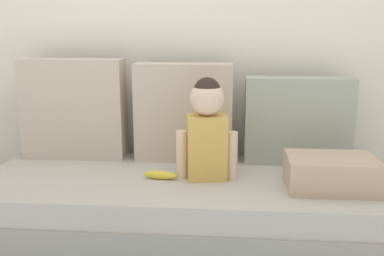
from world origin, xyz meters
name	(u,v)px	position (x,y,z in m)	size (l,w,h in m)	color
ground_plane	(178,248)	(0.00, 0.00, 0.00)	(12.00, 12.00, 0.00)	#B2ADA3
back_wall	(187,7)	(0.00, 0.54, 1.23)	(5.20, 0.10, 2.45)	silver
couch	(178,213)	(0.00, 0.00, 0.19)	(2.00, 0.81, 0.39)	#9C978F
throw_pillow_left	(74,109)	(-0.62, 0.31, 0.66)	(0.57, 0.16, 0.56)	#C1B29E
throw_pillow_center	(184,112)	(0.00, 0.31, 0.65)	(0.53, 0.16, 0.54)	#C1B29E
throw_pillow_right	(298,121)	(0.62, 0.31, 0.62)	(0.57, 0.16, 0.47)	#99A393
toddler	(207,127)	(0.14, -0.01, 0.64)	(0.30, 0.16, 0.50)	gold
banana	(160,175)	(-0.08, -0.04, 0.41)	(0.17, 0.04, 0.04)	yellow
folded_blanket	(331,173)	(0.72, -0.10, 0.46)	(0.40, 0.28, 0.15)	tan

